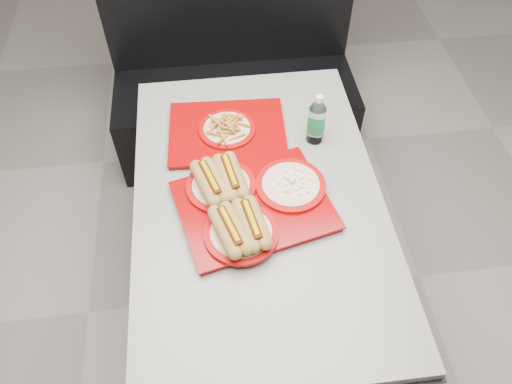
{
  "coord_description": "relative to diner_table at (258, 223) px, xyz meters",
  "views": [
    {
      "loc": [
        -0.14,
        -1.12,
        2.17
      ],
      "look_at": [
        -0.01,
        -0.04,
        0.83
      ],
      "focal_mm": 35.0,
      "sensor_mm": 36.0,
      "label": 1
    }
  ],
  "objects": [
    {
      "name": "water_bottle",
      "position": [
        0.26,
        0.27,
        0.26
      ],
      "size": [
        0.07,
        0.07,
        0.22
      ],
      "rotation": [
        0.0,
        0.0,
        0.44
      ],
      "color": "silver",
      "rests_on": "diner_table"
    },
    {
      "name": "booth_bench",
      "position": [
        0.0,
        1.09,
        -0.18
      ],
      "size": [
        1.3,
        0.57,
        1.35
      ],
      "color": "black",
      "rests_on": "ground"
    },
    {
      "name": "tray_far",
      "position": [
        -0.09,
        0.33,
        0.19
      ],
      "size": [
        0.48,
        0.38,
        0.09
      ],
      "rotation": [
        0.0,
        0.0,
        -0.05
      ],
      "color": "#880304",
      "rests_on": "diner_table"
    },
    {
      "name": "tray_near",
      "position": [
        -0.04,
        -0.05,
        0.21
      ],
      "size": [
        0.6,
        0.52,
        0.11
      ],
      "rotation": [
        0.0,
        0.0,
        0.23
      ],
      "color": "#880304",
      "rests_on": "diner_table"
    },
    {
      "name": "ground",
      "position": [
        0.0,
        0.0,
        -0.58
      ],
      "size": [
        6.0,
        6.0,
        0.0
      ],
      "primitive_type": "plane",
      "color": "gray",
      "rests_on": "ground"
    },
    {
      "name": "diner_table",
      "position": [
        0.0,
        0.0,
        0.0
      ],
      "size": [
        0.92,
        1.42,
        0.75
      ],
      "color": "black",
      "rests_on": "ground"
    }
  ]
}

